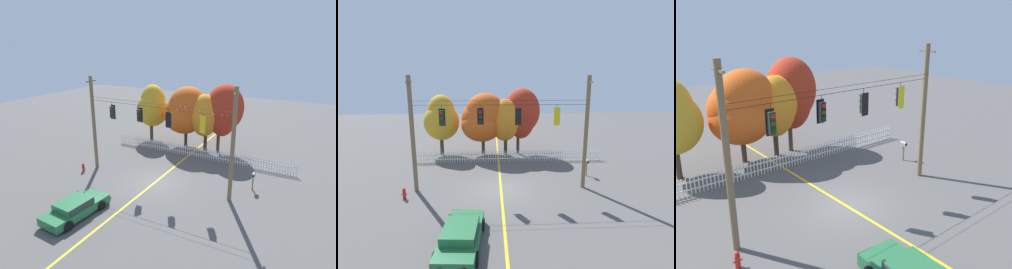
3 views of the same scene
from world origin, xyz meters
TOP-DOWN VIEW (x-y plane):
  - ground at (0.00, 0.00)m, footprint 80.00×80.00m
  - lane_centerline_stripe at (0.00, 0.00)m, footprint 0.16×36.00m
  - signal_support_span at (0.00, -0.00)m, footprint 12.35×1.10m
  - traffic_signal_northbound_primary at (-4.00, 0.01)m, footprint 0.43×0.38m
  - traffic_signal_westbound_side at (-1.38, 0.01)m, footprint 0.43×0.38m
  - traffic_signal_southbound_primary at (1.20, -0.01)m, footprint 0.43×0.38m
  - traffic_signal_eastbound_side at (3.87, -0.01)m, footprint 0.43×0.38m
  - white_picket_fence at (0.95, 6.34)m, footprint 17.87×0.06m
  - autumn_maple_near_fence at (-5.75, 9.29)m, footprint 3.58×3.22m
  - autumn_maple_mid at (-1.50, 8.85)m, footprint 4.55×4.06m
  - autumn_oak_far_east at (0.93, 8.54)m, footprint 3.34×2.77m
  - autumn_maple_far_west at (2.49, 9.12)m, footprint 3.70×3.47m
  - parked_car at (-2.15, -6.59)m, footprint 2.19×4.56m
  - fire_hydrant at (-6.50, -1.22)m, footprint 0.38×0.22m
  - roadside_mailbox at (7.13, 2.34)m, footprint 0.25×0.44m

SIDE VIEW (x-z plane):
  - ground at x=0.00m, z-range 0.00..0.00m
  - lane_centerline_stripe at x=0.00m, z-range 0.00..0.01m
  - fire_hydrant at x=-6.50m, z-range -0.01..0.75m
  - white_picket_fence at x=0.95m, z-range 0.00..1.07m
  - parked_car at x=-2.15m, z-range 0.03..1.18m
  - roadside_mailbox at x=7.13m, z-range 0.43..1.79m
  - autumn_maple_near_fence at x=-5.75m, z-range 0.62..6.81m
  - autumn_maple_mid at x=-1.50m, z-range 0.58..6.95m
  - autumn_oak_far_east at x=0.93m, z-range 0.88..6.68m
  - signal_support_span at x=0.00m, z-range 0.07..8.17m
  - autumn_maple_far_west at x=2.49m, z-range 0.91..7.74m
  - traffic_signal_northbound_primary at x=-4.00m, z-range 4.57..6.00m
  - traffic_signal_eastbound_side at x=3.87m, z-range 4.61..6.04m
  - traffic_signal_southbound_primary at x=1.20m, z-range 4.63..6.02m
  - traffic_signal_westbound_side at x=-1.38m, z-range 4.66..6.01m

